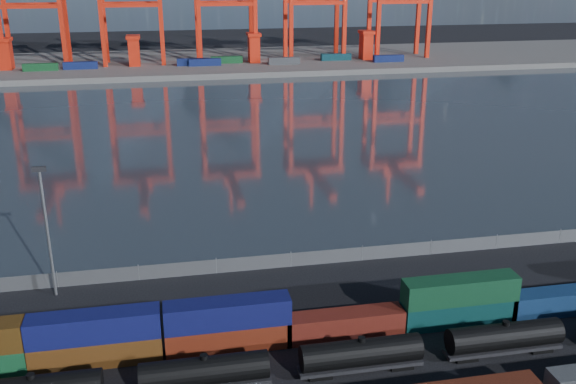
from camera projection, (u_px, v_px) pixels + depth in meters
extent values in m
plane|color=#273139|center=(229.00, 129.00, 157.51)|extent=(700.00, 700.00, 0.00)
cube|color=#514F4C|center=(201.00, 63.00, 254.10)|extent=(700.00, 70.00, 2.00)
cube|color=#5E3412|center=(97.00, 351.00, 65.27)|extent=(13.18, 2.68, 2.86)
cube|color=#111556|center=(94.00, 326.00, 64.30)|extent=(13.18, 2.68, 2.86)
cube|color=maroon|center=(228.00, 337.00, 67.72)|extent=(13.18, 2.68, 2.86)
cube|color=#101350|center=(228.00, 313.00, 66.75)|extent=(13.18, 2.68, 2.86)
cube|color=maroon|center=(344.00, 324.00, 70.02)|extent=(13.18, 2.68, 2.86)
cube|color=#0B3938|center=(458.00, 312.00, 72.44)|extent=(13.18, 2.68, 2.86)
cube|color=#124426|center=(461.00, 290.00, 71.47)|extent=(13.18, 2.68, 2.86)
cube|color=navy|center=(559.00, 301.00, 74.72)|extent=(13.18, 2.68, 2.86)
cylinder|color=black|center=(30.00, 376.00, 57.54)|extent=(0.75, 0.75, 0.47)
cylinder|color=black|center=(204.00, 371.00, 60.86)|extent=(12.23, 2.73, 2.73)
cylinder|color=black|center=(204.00, 357.00, 60.35)|extent=(0.75, 0.75, 0.47)
cube|color=black|center=(205.00, 384.00, 61.37)|extent=(12.70, 1.88, 0.38)
cube|color=black|center=(249.00, 382.00, 62.27)|extent=(2.35, 1.69, 0.56)
cylinder|color=black|center=(361.00, 353.00, 63.67)|extent=(12.23, 2.73, 2.73)
cylinder|color=black|center=(362.00, 340.00, 63.16)|extent=(0.75, 0.75, 0.47)
cube|color=black|center=(360.00, 365.00, 64.18)|extent=(12.70, 1.88, 0.38)
cube|color=black|center=(319.00, 374.00, 63.54)|extent=(2.35, 1.69, 0.56)
cube|color=black|center=(400.00, 364.00, 65.08)|extent=(2.35, 1.69, 0.56)
cylinder|color=black|center=(504.00, 336.00, 66.48)|extent=(12.23, 2.73, 2.73)
cylinder|color=black|center=(506.00, 323.00, 65.97)|extent=(0.75, 0.75, 0.47)
cube|color=black|center=(503.00, 348.00, 66.99)|extent=(12.70, 1.88, 0.38)
cube|color=black|center=(465.00, 356.00, 66.35)|extent=(2.35, 1.69, 0.56)
cube|color=black|center=(539.00, 347.00, 67.89)|extent=(2.35, 1.69, 0.56)
cube|color=#595B5E|center=(291.00, 260.00, 86.09)|extent=(160.00, 0.06, 2.00)
cylinder|color=slate|center=(57.00, 279.00, 80.62)|extent=(0.12, 0.12, 2.20)
cylinder|color=slate|center=(139.00, 272.00, 82.43)|extent=(0.12, 0.12, 2.20)
cylinder|color=slate|center=(216.00, 266.00, 84.25)|extent=(0.12, 0.12, 2.20)
cylinder|color=slate|center=(291.00, 259.00, 86.06)|extent=(0.12, 0.12, 2.20)
cylinder|color=slate|center=(362.00, 253.00, 87.87)|extent=(0.12, 0.12, 2.20)
cylinder|color=slate|center=(431.00, 247.00, 89.68)|extent=(0.12, 0.12, 2.20)
cylinder|color=slate|center=(497.00, 242.00, 91.50)|extent=(0.12, 0.12, 2.20)
cylinder|color=slate|center=(560.00, 236.00, 93.31)|extent=(0.12, 0.12, 2.20)
cylinder|color=slate|center=(48.00, 235.00, 76.43)|extent=(0.36, 0.36, 16.00)
cube|color=black|center=(39.00, 169.00, 73.62)|extent=(1.60, 0.40, 0.60)
cube|color=red|center=(5.00, 11.00, 235.02)|extent=(1.54, 1.54, 43.31)
cube|color=red|center=(61.00, 12.00, 228.20)|extent=(1.54, 1.54, 43.31)
cube|color=red|center=(65.00, 10.00, 238.86)|extent=(1.54, 1.54, 43.31)
cube|color=red|center=(28.00, 6.00, 225.54)|extent=(21.18, 1.35, 1.35)
cube|color=red|center=(34.00, 4.00, 236.21)|extent=(21.18, 1.35, 1.35)
cube|color=red|center=(101.00, 12.00, 230.70)|extent=(1.54, 1.54, 43.31)
cube|color=red|center=(103.00, 10.00, 241.36)|extent=(1.54, 1.54, 43.31)
cube|color=red|center=(160.00, 11.00, 234.54)|extent=(1.54, 1.54, 43.31)
cube|color=red|center=(160.00, 9.00, 245.20)|extent=(1.54, 1.54, 43.31)
cube|color=red|center=(130.00, 5.00, 231.89)|extent=(21.18, 1.35, 1.35)
cube|color=red|center=(131.00, 3.00, 242.55)|extent=(21.18, 1.35, 1.35)
cube|color=red|center=(198.00, 10.00, 237.05)|extent=(1.54, 1.54, 43.31)
cube|color=red|center=(197.00, 8.00, 247.71)|extent=(1.54, 1.54, 43.31)
cube|color=red|center=(255.00, 10.00, 240.89)|extent=(1.54, 1.54, 43.31)
cube|color=red|center=(251.00, 8.00, 251.55)|extent=(1.54, 1.54, 43.31)
cube|color=red|center=(227.00, 4.00, 238.23)|extent=(21.18, 1.35, 1.35)
cube|color=red|center=(224.00, 2.00, 248.89)|extent=(21.18, 1.35, 1.35)
cube|color=red|center=(291.00, 9.00, 243.39)|extent=(1.54, 1.54, 43.31)
cube|color=red|center=(285.00, 7.00, 254.05)|extent=(1.54, 1.54, 43.31)
cube|color=red|center=(345.00, 8.00, 247.23)|extent=(1.54, 1.54, 43.31)
cube|color=red|center=(337.00, 7.00, 257.89)|extent=(1.54, 1.54, 43.31)
cube|color=red|center=(318.00, 3.00, 244.58)|extent=(21.18, 1.35, 1.35)
cube|color=red|center=(311.00, 1.00, 255.24)|extent=(21.18, 1.35, 1.35)
cube|color=red|center=(379.00, 8.00, 249.74)|extent=(1.54, 1.54, 43.31)
cube|color=red|center=(370.00, 6.00, 260.40)|extent=(1.54, 1.54, 43.31)
cube|color=red|center=(430.00, 7.00, 253.58)|extent=(1.54, 1.54, 43.31)
cube|color=red|center=(419.00, 5.00, 264.24)|extent=(1.54, 1.54, 43.31)
cube|color=red|center=(405.00, 2.00, 250.92)|extent=(21.18, 1.35, 1.35)
cube|color=red|center=(395.00, 0.00, 261.58)|extent=(21.18, 1.35, 1.35)
cube|color=navy|center=(205.00, 62.00, 239.30)|extent=(12.00, 2.44, 2.60)
cube|color=navy|center=(388.00, 58.00, 248.65)|extent=(12.00, 2.44, 2.60)
cube|color=navy|center=(193.00, 62.00, 239.81)|extent=(12.00, 2.44, 2.60)
cube|color=#3F4244|center=(284.00, 61.00, 242.86)|extent=(12.00, 2.44, 2.60)
cube|color=#144C23|center=(40.00, 67.00, 228.27)|extent=(12.00, 2.44, 2.60)
cube|color=navy|center=(80.00, 65.00, 231.96)|extent=(12.00, 2.44, 2.60)
cube|color=#144C23|center=(227.00, 60.00, 245.31)|extent=(12.00, 2.44, 2.60)
cube|color=#0C3842|center=(336.00, 57.00, 252.51)|extent=(12.00, 2.44, 2.60)
cube|color=red|center=(6.00, 55.00, 230.15)|extent=(4.00, 6.00, 10.00)
cube|color=red|center=(4.00, 40.00, 228.28)|extent=(5.00, 7.00, 1.20)
cube|color=red|center=(134.00, 52.00, 238.31)|extent=(4.00, 6.00, 10.00)
cube|color=red|center=(133.00, 37.00, 236.44)|extent=(5.00, 7.00, 1.20)
cube|color=red|center=(254.00, 49.00, 246.46)|extent=(4.00, 6.00, 10.00)
cube|color=red|center=(254.00, 34.00, 244.60)|extent=(5.00, 7.00, 1.20)
cube|color=red|center=(366.00, 46.00, 254.62)|extent=(4.00, 6.00, 10.00)
cube|color=red|center=(367.00, 32.00, 252.76)|extent=(5.00, 7.00, 1.20)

